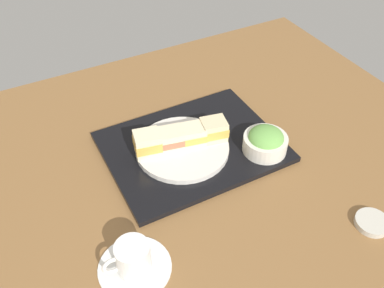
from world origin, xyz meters
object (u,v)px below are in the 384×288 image
(sandwich_nearmost, at_px, (214,130))
(salad_bowl, at_px, (265,141))
(sandwich_plate, at_px, (182,147))
(sandwich_inner_near, at_px, (192,135))
(sandwich_farmost, at_px, (147,144))
(coffee_cup, at_px, (133,260))
(small_sauce_dish, at_px, (372,223))
(sandwich_inner_far, at_px, (170,140))

(sandwich_nearmost, height_order, salad_bowl, sandwich_nearmost)
(sandwich_plate, distance_m, sandwich_inner_near, 0.04)
(sandwich_inner_near, height_order, sandwich_farmost, sandwich_farmost)
(salad_bowl, bearing_deg, coffee_cup, 20.02)
(sandwich_farmost, bearing_deg, small_sauce_dish, 130.67)
(sandwich_nearmost, xyz_separation_m, salad_bowl, (-0.10, 0.09, -0.01))
(coffee_cup, bearing_deg, sandwich_inner_far, -128.46)
(sandwich_inner_far, distance_m, salad_bowl, 0.23)
(sandwich_inner_far, distance_m, sandwich_farmost, 0.06)
(sandwich_nearmost, height_order, small_sauce_dish, sandwich_nearmost)
(sandwich_plate, height_order, salad_bowl, salad_bowl)
(salad_bowl, distance_m, small_sauce_dish, 0.30)
(coffee_cup, bearing_deg, small_sauce_dish, 164.15)
(sandwich_inner_near, distance_m, sandwich_inner_far, 0.06)
(sandwich_plate, relative_size, coffee_cup, 1.61)
(sandwich_farmost, bearing_deg, coffee_cup, 61.03)
(sandwich_nearmost, distance_m, sandwich_inner_far, 0.11)
(sandwich_nearmost, xyz_separation_m, small_sauce_dish, (-0.18, 0.37, -0.05))
(sandwich_nearmost, height_order, coffee_cup, sandwich_nearmost)
(sandwich_inner_near, distance_m, salad_bowl, 0.18)
(coffee_cup, bearing_deg, salad_bowl, -159.98)
(sandwich_inner_near, distance_m, sandwich_farmost, 0.11)
(small_sauce_dish, bearing_deg, sandwich_inner_near, -58.77)
(sandwich_plate, distance_m, salad_bowl, 0.21)
(sandwich_plate, bearing_deg, coffee_cup, 47.36)
(sandwich_plate, xyz_separation_m, salad_bowl, (-0.18, 0.10, 0.02))
(sandwich_inner_far, height_order, salad_bowl, sandwich_inner_far)
(sandwich_nearmost, bearing_deg, sandwich_plate, -8.92)
(sandwich_nearmost, distance_m, small_sauce_dish, 0.42)
(sandwich_nearmost, relative_size, sandwich_farmost, 1.00)
(sandwich_inner_near, bearing_deg, sandwich_inner_far, -8.92)
(sandwich_inner_far, relative_size, coffee_cup, 0.48)
(sandwich_inner_near, height_order, coffee_cup, sandwich_inner_near)
(sandwich_plate, xyz_separation_m, sandwich_farmost, (0.08, -0.01, 0.04))
(sandwich_plate, xyz_separation_m, small_sauce_dish, (-0.26, 0.39, -0.01))
(sandwich_farmost, height_order, salad_bowl, sandwich_farmost)
(small_sauce_dish, bearing_deg, sandwich_plate, -56.11)
(sandwich_nearmost, distance_m, sandwich_inner_near, 0.06)
(sandwich_farmost, xyz_separation_m, coffee_cup, (0.15, 0.26, -0.03))
(sandwich_inner_near, xyz_separation_m, sandwich_farmost, (0.11, -0.02, 0.01))
(sandwich_farmost, relative_size, salad_bowl, 0.66)
(sandwich_farmost, xyz_separation_m, salad_bowl, (-0.27, 0.11, -0.01))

